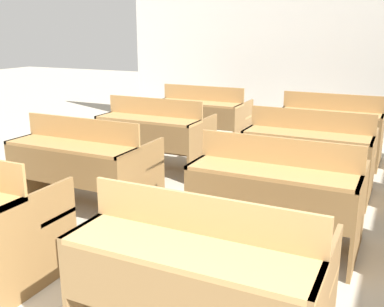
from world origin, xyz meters
TOP-DOWN VIEW (x-y plane):
  - wall_back at (0.00, 6.48)m, footprint 7.27×0.06m
  - bench_front_center at (0.08, 1.15)m, footprint 1.24×0.77m
  - bench_second_left at (-1.73, 2.46)m, footprint 1.24×0.77m
  - bench_second_center at (0.10, 2.49)m, footprint 1.24×0.77m
  - bench_third_left at (-1.74, 3.81)m, footprint 1.24×0.77m
  - bench_third_center at (0.08, 3.80)m, footprint 1.24×0.77m
  - bench_back_left at (-1.71, 5.13)m, footprint 1.24×0.77m
  - bench_back_center at (0.08, 5.11)m, footprint 1.24×0.77m

SIDE VIEW (x-z plane):
  - bench_front_center at x=0.08m, z-range 0.02..0.90m
  - bench_second_left at x=-1.73m, z-range 0.02..0.90m
  - bench_second_center at x=0.10m, z-range 0.02..0.90m
  - bench_third_left at x=-1.74m, z-range 0.02..0.90m
  - bench_third_center at x=0.08m, z-range 0.02..0.90m
  - bench_back_left at x=-1.71m, z-range 0.02..0.90m
  - bench_back_center at x=0.08m, z-range 0.02..0.90m
  - wall_back at x=0.00m, z-range 0.00..2.97m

